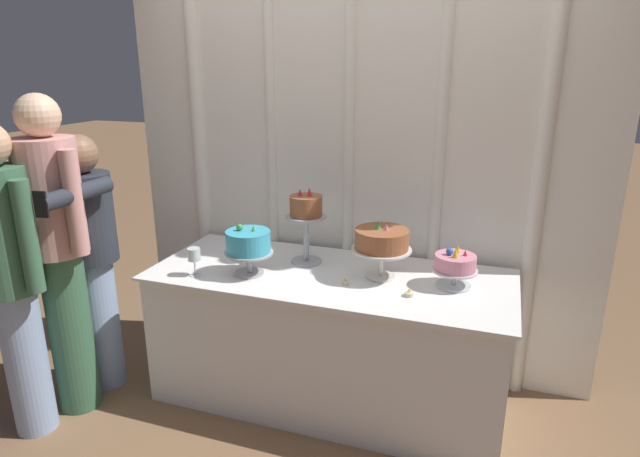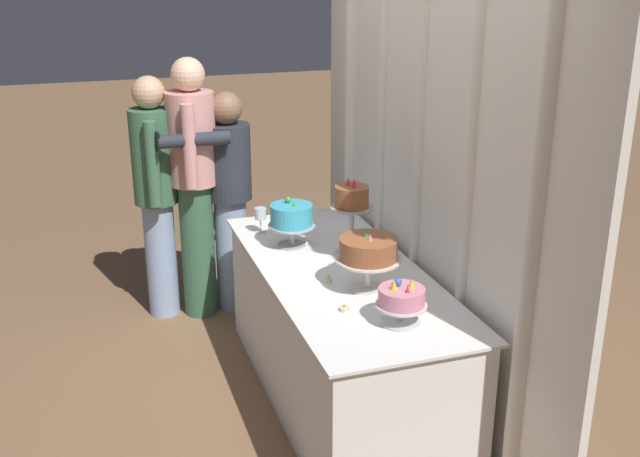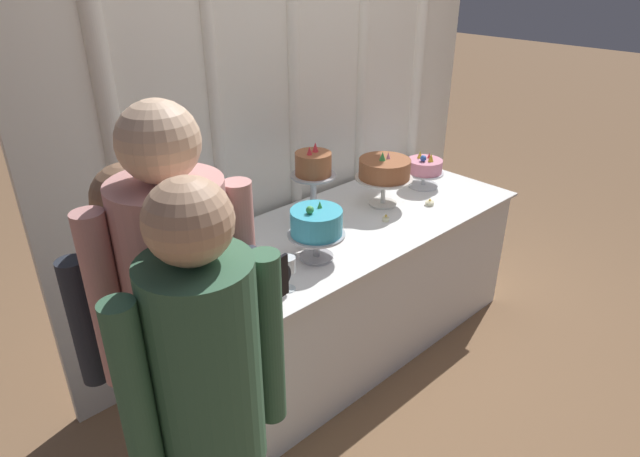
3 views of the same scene
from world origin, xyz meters
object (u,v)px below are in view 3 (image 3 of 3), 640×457
Objects in this scene: cake_display_leftmost at (316,225)px; cake_display_midright at (384,171)px; tealight_near_left at (430,203)px; guest_man_dark_suit at (213,423)px; tealight_far_left at (386,219)px; cake_display_rightmost at (424,168)px; cake_display_midleft at (313,171)px; cake_table at (352,282)px; guest_man_pink_jacket at (188,351)px; guest_girl_blue_dress at (155,349)px; wine_glass at (288,266)px.

cake_display_midright reaches higher than cake_display_leftmost.
tealight_near_left is 0.03× the size of guest_man_dark_suit.
tealight_far_left is 0.34m from tealight_near_left.
cake_display_midright is at bearing -178.95° from cake_display_rightmost.
cake_display_midleft reaches higher than cake_display_rightmost.
cake_table is at bearing -34.21° from cake_display_midleft.
cake_display_midright is 0.18× the size of guest_man_pink_jacket.
tealight_near_left is 0.03× the size of guest_girl_blue_dress.
tealight_far_left is 0.02× the size of guest_man_dark_suit.
guest_man_pink_jacket reaches higher than cake_display_rightmost.
cake_display_leftmost is at bearing 10.71° from guest_girl_blue_dress.
cake_display_midright is 0.99m from wine_glass.
guest_girl_blue_dress is at bearing -171.89° from tealight_far_left.
cake_display_rightmost is 0.14× the size of guest_man_dark_suit.
guest_man_pink_jacket is (-1.42, -0.43, 0.18)m from tealight_far_left.
guest_man_pink_jacket reaches higher than cake_display_leftmost.
guest_man_dark_suit is at bearing -157.87° from cake_display_rightmost.
cake_display_midleft is 0.29× the size of guest_girl_blue_dress.
cake_display_midright is 6.52× the size of tealight_near_left.
cake_display_rightmost is 6.05× the size of tealight_far_left.
tealight_far_left is (-0.15, -0.15, -0.19)m from cake_display_midright.
tealight_far_left and tealight_near_left have the same top height.
cake_display_rightmost is at bearing -5.25° from cake_display_midleft.
guest_man_dark_suit reaches higher than wine_glass.
wine_glass is (-0.94, -0.30, -0.09)m from cake_display_midright.
cake_display_leftmost is 0.17× the size of guest_man_dark_suit.
wine_glass is 0.87m from guest_man_dark_suit.
tealight_far_left is 0.78× the size of tealight_near_left.
guest_man_pink_jacket reaches higher than wine_glass.
guest_man_pink_jacket is at bearing -156.27° from cake_display_leftmost.
cake_table is at bearing 162.26° from tealight_near_left.
cake_table is at bearing 29.49° from guest_man_dark_suit.
wine_glass is (-1.32, -0.30, -0.00)m from cake_display_rightmost.
tealight_near_left is at bearing -134.99° from cake_display_rightmost.
guest_girl_blue_dress is at bearing -169.53° from cake_display_rightmost.
wine_glass reaches higher than cake_table.
guest_girl_blue_dress is (-0.90, -0.17, -0.10)m from cake_display_leftmost.
cake_display_leftmost is 7.34× the size of tealight_far_left.
tealight_far_left is (0.53, 0.03, -0.16)m from cake_display_leftmost.
guest_man_dark_suit reaches higher than cake_display_rightmost.
tealight_far_left is at bearing 23.97° from guest_man_dark_suit.
guest_girl_blue_dress is at bearing -166.43° from cake_table.
cake_display_midright is 1.62m from guest_girl_blue_dress.
cake_display_midleft is 8.97× the size of tealight_near_left.
guest_girl_blue_dress is (-1.77, -0.17, 0.06)m from tealight_near_left.
cake_table is 12.68× the size of wine_glass.
cake_display_midleft is at bearing 169.54° from cake_display_midright.
cake_display_leftmost is at bearing 33.17° from guest_man_dark_suit.
guest_girl_blue_dress is at bearing -174.51° from tealight_near_left.
cake_display_rightmost reaches higher than tealight_far_left.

